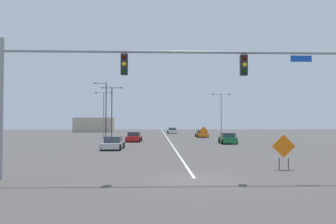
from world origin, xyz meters
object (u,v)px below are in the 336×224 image
construction_sign_left_lane (284,148)px  car_silver_far (113,143)px  street_lamp_far_right (104,111)px  car_orange_near (202,134)px  car_green_passing (228,138)px  car_white_mid (172,131)px  traffic_signal_assembly (132,73)px  car_red_distant (134,137)px  construction_sign_right_lane (204,131)px  street_lamp_near_right (221,111)px  street_lamp_mid_right (112,108)px  street_lamp_near_left (105,107)px

construction_sign_left_lane → car_silver_far: (-12.13, 14.81, -0.69)m
street_lamp_far_right → car_orange_near: street_lamp_far_right is taller
construction_sign_left_lane → car_green_passing: 23.20m
car_orange_near → car_white_mid: bearing=102.2°
car_green_passing → street_lamp_far_right: bearing=135.9°
car_orange_near → car_white_mid: size_ratio=0.89×
traffic_signal_assembly → car_silver_far: traffic_signal_assembly is taller
car_red_distant → car_white_mid: bearing=78.2°
car_silver_far → traffic_signal_assembly: bearing=-79.6°
construction_sign_right_lane → car_orange_near: size_ratio=0.52×
street_lamp_near_right → car_orange_near: size_ratio=2.09×
street_lamp_far_right → car_silver_far: 27.66m
car_red_distant → car_green_passing: 13.41m
car_green_passing → construction_sign_left_lane: bearing=-94.1°
street_lamp_far_right → street_lamp_mid_right: size_ratio=0.92×
street_lamp_far_right → car_green_passing: street_lamp_far_right is taller
car_orange_near → car_white_mid: 21.37m
construction_sign_right_lane → street_lamp_near_left: bearing=156.0°
traffic_signal_assembly → car_white_mid: 65.02m
street_lamp_mid_right → car_silver_far: street_lamp_mid_right is taller
construction_sign_left_lane → street_lamp_far_right: bearing=112.7°
construction_sign_left_lane → car_green_passing: bearing=85.9°
car_white_mid → car_orange_near: bearing=-77.8°
street_lamp_near_right → street_lamp_mid_right: bearing=-165.9°
street_lamp_far_right → car_green_passing: size_ratio=2.03×
car_white_mid → car_silver_far: bearing=-100.1°
street_lamp_far_right → car_white_mid: (13.59, 20.03, -4.26)m
traffic_signal_assembly → car_orange_near: bearing=77.6°
car_green_passing → car_silver_far: bearing=-148.9°
car_red_distant → car_green_passing: car_green_passing is taller
street_lamp_near_left → car_orange_near: street_lamp_near_left is taller
street_lamp_near_left → car_green_passing: 24.74m
street_lamp_near_left → street_lamp_mid_right: 1.35m
traffic_signal_assembly → car_red_distant: bearing=93.7°
street_lamp_far_right → construction_sign_left_lane: (17.40, -41.62, -3.62)m
street_lamp_mid_right → car_white_mid: size_ratio=2.01×
street_lamp_near_right → car_red_distant: bearing=-133.1°
street_lamp_mid_right → car_red_distant: size_ratio=2.11×
traffic_signal_assembly → car_green_passing: bearing=68.0°
street_lamp_far_right → car_silver_far: size_ratio=1.92×
street_lamp_near_right → car_silver_far: 35.14m
street_lamp_near_left → car_green_passing: bearing=-40.8°
street_lamp_near_right → car_orange_near: 7.60m
street_lamp_mid_right → car_white_mid: (11.85, 21.82, -4.70)m
car_white_mid → street_lamp_near_left: bearing=-119.7°
car_red_distant → construction_sign_right_lane: bearing=19.6°
traffic_signal_assembly → street_lamp_near_left: 42.72m
construction_sign_right_lane → car_silver_far: (-11.87, -16.86, -0.72)m
street_lamp_far_right → car_white_mid: street_lamp_far_right is taller
construction_sign_left_lane → car_orange_near: 40.78m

